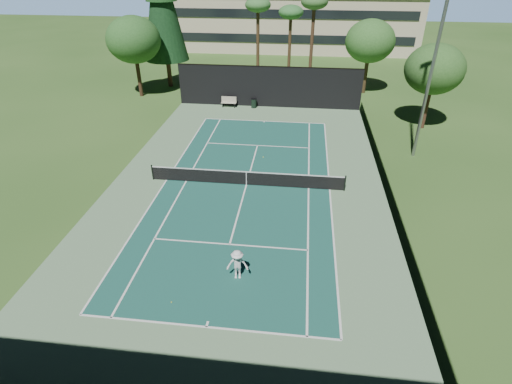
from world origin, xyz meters
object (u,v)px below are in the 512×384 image
Objects in this scene: tennis_net at (246,178)px; tennis_ball_d at (199,155)px; tennis_ball_c at (263,157)px; tennis_ball_a at (171,302)px; trash_bin at (254,103)px; park_bench at (229,101)px; player at (237,265)px; tennis_ball_b at (247,175)px.

tennis_ball_d is (-4.21, 4.04, -0.53)m from tennis_net.
tennis_net is 175.28× the size of tennis_ball_c.
tennis_ball_a is 15.24m from tennis_ball_c.
tennis_ball_d is 11.83m from trash_bin.
tennis_ball_d is at bearing -103.64° from trash_bin.
trash_bin is at bearing 89.11° from tennis_ball_a.
tennis_net is 13.65× the size of trash_bin.
park_bench reaches higher than tennis_ball_c.
player reaches higher than trash_bin.
player reaches higher than tennis_ball_a.
tennis_ball_c is (-0.14, 13.10, -0.76)m from player.
trash_bin is (0.41, 26.27, 0.45)m from tennis_ball_a.
tennis_ball_d is (-4.89, -0.25, -0.00)m from tennis_ball_c.
player is 13.12m from tennis_ball_c.
tennis_ball_b is at bearing 95.16° from tennis_net.
tennis_ball_d is at bearing 136.20° from tennis_net.
tennis_ball_b is 0.04× the size of park_bench.
tennis_net reaches higher than park_bench.
tennis_ball_c is at bearing -79.40° from trash_bin.
park_bench is at bearing 105.06° from tennis_ball_b.
tennis_net is 8.60× the size of park_bench.
player is at bearing -68.63° from tennis_ball_d.
tennis_ball_b is 4.92m from tennis_ball_d.
player is 1.68× the size of trash_bin.
tennis_ball_c is at bearing 80.96° from tennis_net.
park_bench is at bearing 88.65° from tennis_ball_d.
tennis_ball_d is (-5.03, 12.85, -0.76)m from player.
player is 26.52× the size of tennis_ball_a.
tennis_ball_b is at bearing 81.91° from tennis_ball_a.
tennis_ball_b is at bearing -33.70° from tennis_ball_d.
park_bench is 1.59× the size of trash_bin.
park_bench is at bearing 112.38° from tennis_ball_c.
trash_bin is at bearing 0.33° from park_bench.
player is 10.20m from tennis_ball_b.
tennis_ball_a is at bearing -99.49° from tennis_ball_c.
tennis_ball_b is at bearing -105.04° from tennis_ball_c.
park_bench reaches higher than tennis_ball_b.
trash_bin is at bearing 76.36° from tennis_ball_d.
tennis_net is at bearing 90.34° from player.
tennis_ball_b is (1.71, 12.05, 0.00)m from tennis_ball_a.
trash_bin reaches higher than tennis_ball_c.
tennis_ball_c reaches higher than tennis_ball_b.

